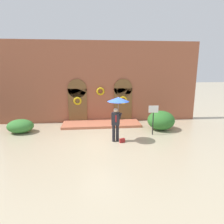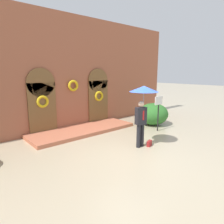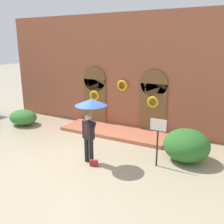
{
  "view_description": "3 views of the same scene",
  "coord_description": "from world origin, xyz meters",
  "px_view_note": "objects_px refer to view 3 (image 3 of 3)",
  "views": [
    {
      "loc": [
        -0.66,
        -10.0,
        3.83
      ],
      "look_at": [
        0.6,
        1.88,
        1.15
      ],
      "focal_mm": 32.0,
      "sensor_mm": 36.0,
      "label": 1
    },
    {
      "loc": [
        -5.1,
        -4.96,
        2.88
      ],
      "look_at": [
        0.59,
        1.58,
        1.13
      ],
      "focal_mm": 32.0,
      "sensor_mm": 36.0,
      "label": 2
    },
    {
      "loc": [
        5.2,
        -7.08,
        4.16
      ],
      "look_at": [
        0.57,
        1.71,
        1.45
      ],
      "focal_mm": 40.0,
      "sensor_mm": 36.0,
      "label": 3
    }
  ],
  "objects_px": {
    "person_with_umbrella": "(90,112)",
    "handbag": "(94,163)",
    "shrub_right": "(186,145)",
    "sign_post": "(158,135)",
    "shrub_left": "(23,117)"
  },
  "relations": [
    {
      "from": "person_with_umbrella",
      "to": "handbag",
      "type": "height_order",
      "value": "person_with_umbrella"
    },
    {
      "from": "handbag",
      "to": "shrub_right",
      "type": "distance_m",
      "value": 3.43
    },
    {
      "from": "sign_post",
      "to": "shrub_left",
      "type": "bearing_deg",
      "value": 171.15
    },
    {
      "from": "shrub_left",
      "to": "handbag",
      "type": "bearing_deg",
      "value": -21.21
    },
    {
      "from": "person_with_umbrella",
      "to": "shrub_right",
      "type": "distance_m",
      "value": 3.71
    },
    {
      "from": "handbag",
      "to": "sign_post",
      "type": "xyz_separation_m",
      "value": [
        1.95,
        1.05,
        1.05
      ]
    },
    {
      "from": "person_with_umbrella",
      "to": "sign_post",
      "type": "relative_size",
      "value": 1.37
    },
    {
      "from": "handbag",
      "to": "shrub_right",
      "type": "height_order",
      "value": "shrub_right"
    },
    {
      "from": "shrub_left",
      "to": "shrub_right",
      "type": "xyz_separation_m",
      "value": [
        8.56,
        -0.28,
        0.19
      ]
    },
    {
      "from": "handbag",
      "to": "sign_post",
      "type": "distance_m",
      "value": 2.45
    },
    {
      "from": "person_with_umbrella",
      "to": "shrub_right",
      "type": "height_order",
      "value": "person_with_umbrella"
    },
    {
      "from": "shrub_right",
      "to": "person_with_umbrella",
      "type": "bearing_deg",
      "value": -149.35
    },
    {
      "from": "shrub_left",
      "to": "shrub_right",
      "type": "distance_m",
      "value": 8.57
    },
    {
      "from": "person_with_umbrella",
      "to": "handbag",
      "type": "xyz_separation_m",
      "value": [
        0.23,
        -0.2,
        -1.8
      ]
    },
    {
      "from": "handbag",
      "to": "shrub_left",
      "type": "relative_size",
      "value": 0.18
    }
  ]
}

